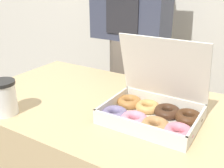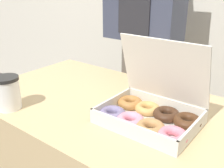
{
  "view_description": "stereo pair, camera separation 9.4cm",
  "coord_description": "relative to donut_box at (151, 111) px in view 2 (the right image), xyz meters",
  "views": [
    {
      "loc": [
        0.54,
        -0.78,
        1.22
      ],
      "look_at": [
        0.09,
        -0.04,
        0.87
      ],
      "focal_mm": 42.0,
      "sensor_mm": 36.0,
      "label": 1
    },
    {
      "loc": [
        0.62,
        -0.73,
        1.22
      ],
      "look_at": [
        0.09,
        -0.04,
        0.87
      ],
      "focal_mm": 42.0,
      "sensor_mm": 36.0,
      "label": 2
    }
  ],
  "objects": [
    {
      "name": "donut_box",
      "position": [
        0.0,
        0.0,
        0.0
      ],
      "size": [
        0.35,
        0.24,
        0.28
      ],
      "color": "silver",
      "rests_on": "table"
    },
    {
      "name": "coffee_cup",
      "position": [
        -0.47,
        -0.24,
        0.02
      ],
      "size": [
        0.09,
        0.09,
        0.13
      ],
      "color": "white",
      "rests_on": "table"
    },
    {
      "name": "person_customer",
      "position": [
        -0.42,
        0.63,
        0.08
      ],
      "size": [
        0.44,
        0.24,
        1.66
      ],
      "color": "#665B51",
      "rests_on": "ground_plane"
    }
  ]
}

